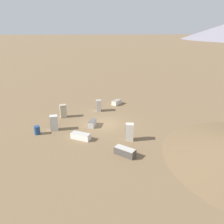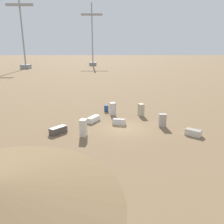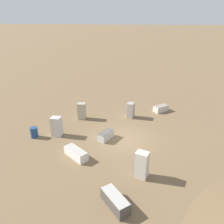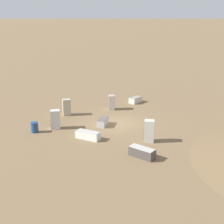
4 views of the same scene
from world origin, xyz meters
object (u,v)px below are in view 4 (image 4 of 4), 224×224
object	(u,v)px
discarded_fridge_2	(112,102)
discarded_fridge_5	(67,107)
rusty_barrel	(35,127)
discarded_fridge_1	(55,119)
discarded_fridge_3	(103,122)
discarded_fridge_6	(88,135)
discarded_fridge_4	(149,131)
discarded_fridge_0	(135,100)
discarded_fridge_7	(142,152)

from	to	relation	value
discarded_fridge_2	discarded_fridge_5	xyz separation A→B (m)	(1.71, -4.34, 0.05)
discarded_fridge_2	rusty_barrel	world-z (taller)	discarded_fridge_2
discarded_fridge_1	discarded_fridge_2	distance (m)	7.24
discarded_fridge_3	discarded_fridge_6	world-z (taller)	discarded_fridge_3
discarded_fridge_6	rusty_barrel	bearing A→B (deg)	99.94
discarded_fridge_4	discarded_fridge_6	size ratio (longest dim) A/B	0.84
discarded_fridge_0	discarded_fridge_4	xyz separation A→B (m)	(10.81, -0.01, 0.55)
discarded_fridge_4	discarded_fridge_6	bearing A→B (deg)	92.68
discarded_fridge_0	discarded_fridge_4	bearing A→B (deg)	130.63
discarded_fridge_5	rusty_barrel	world-z (taller)	discarded_fridge_5
discarded_fridge_2	discarded_fridge_3	bearing A→B (deg)	174.07
discarded_fridge_1	discarded_fridge_7	bearing A→B (deg)	-48.69
discarded_fridge_1	discarded_fridge_6	size ratio (longest dim) A/B	0.79
discarded_fridge_1	discarded_fridge_3	size ratio (longest dim) A/B	1.03
discarded_fridge_1	discarded_fridge_3	distance (m)	4.08
discarded_fridge_4	rusty_barrel	world-z (taller)	discarded_fridge_4
discarded_fridge_0	discarded_fridge_5	bearing A→B (deg)	71.49
discarded_fridge_4	discarded_fridge_0	bearing A→B (deg)	10.76
discarded_fridge_5	discarded_fridge_7	bearing A→B (deg)	-71.20
discarded_fridge_3	rusty_barrel	world-z (taller)	rusty_barrel
discarded_fridge_1	discarded_fridge_3	xyz separation A→B (m)	(-0.64, 4.00, -0.49)
discarded_fridge_7	rusty_barrel	xyz separation A→B (m)	(-4.81, -8.27, 0.09)
discarded_fridge_1	discarded_fridge_0	bearing A→B (deg)	37.63
discarded_fridge_5	discarded_fridge_7	distance (m)	11.16
discarded_fridge_7	discarded_fridge_0	bearing A→B (deg)	36.20
discarded_fridge_7	discarded_fridge_1	bearing A→B (deg)	89.51
discarded_fridge_1	discarded_fridge_5	bearing A→B (deg)	73.38
discarded_fridge_6	discarded_fridge_4	bearing A→B (deg)	-69.68
discarded_fridge_2	rusty_barrel	xyz separation A→B (m)	(6.20, -6.46, -0.30)
discarded_fridge_0	discarded_fridge_6	xyz separation A→B (m)	(10.14, -4.66, -0.00)
discarded_fridge_3	discarded_fridge_7	distance (m)	6.84
discarded_fridge_1	discarded_fridge_7	distance (m)	8.76
discarded_fridge_1	discarded_fridge_5	xyz separation A→B (m)	(-3.64, 0.52, -0.03)
rusty_barrel	discarded_fridge_7	bearing A→B (deg)	59.84
discarded_fridge_4	discarded_fridge_2	bearing A→B (deg)	28.32
discarded_fridge_0	discarded_fridge_4	world-z (taller)	discarded_fridge_4
discarded_fridge_3	discarded_fridge_4	xyz separation A→B (m)	(3.64, 3.50, 0.54)
discarded_fridge_1	discarded_fridge_4	size ratio (longest dim) A/B	0.94
discarded_fridge_0	discarded_fridge_7	distance (m)	13.48
discarded_fridge_3	discarded_fridge_5	xyz separation A→B (m)	(-3.01, -3.47, 0.46)
discarded_fridge_1	rusty_barrel	world-z (taller)	discarded_fridge_1
discarded_fridge_5	discarded_fridge_6	xyz separation A→B (m)	(5.98, 2.33, -0.48)
discarded_fridge_4	discarded_fridge_6	world-z (taller)	discarded_fridge_4
discarded_fridge_0	discarded_fridge_2	world-z (taller)	discarded_fridge_2
discarded_fridge_2	rusty_barrel	bearing A→B (deg)	138.37
discarded_fridge_6	discarded_fridge_7	xyz separation A→B (m)	(3.32, 3.83, 0.04)
discarded_fridge_2	discarded_fridge_3	xyz separation A→B (m)	(4.72, -0.87, -0.41)
rusty_barrel	discarded_fridge_4	bearing A→B (deg)	76.65
discarded_fridge_7	discarded_fridge_2	bearing A→B (deg)	49.10
discarded_fridge_3	discarded_fridge_6	size ratio (longest dim) A/B	0.77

